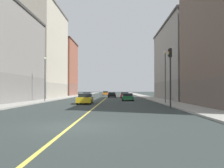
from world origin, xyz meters
The scene contains 16 objects.
ground_plane centered at (0.00, 0.00, 0.00)m, with size 400.00×400.00×0.00m, color #2E3634.
sidewalk_left centered at (9.79, 49.00, 0.07)m, with size 2.95×168.00×0.15m, color #9E9B93.
sidewalk_right centered at (-9.79, 49.00, 0.07)m, with size 2.95×168.00×0.15m, color #9E9B93.
lane_center_stripe centered at (0.00, 49.00, 0.01)m, with size 0.16×154.00×0.01m, color #E5D14C.
building_left_mid centered at (17.09, 33.77, 7.16)m, with size 11.94×22.52×14.30m.
building_right_midblock centered at (-17.09, 43.97, 10.68)m, with size 11.94×20.57×21.35m.
building_right_distant centered at (-17.09, 63.99, 8.69)m, with size 11.94×15.25×17.37m.
traffic_light_left_near centered at (7.90, 12.50, 3.98)m, with size 0.40×0.32×6.17m.
street_lamp_left_near centered at (8.92, 20.09, 4.35)m, with size 0.36×0.36×6.91m.
street_lamp_right_near centered at (-8.92, 25.13, 4.32)m, with size 0.36×0.36×6.85m.
car_orange centered at (-1.48, 69.82, 0.67)m, with size 1.96×4.45×1.36m.
car_black centered at (1.20, 46.48, 0.61)m, with size 1.96×4.39×1.24m.
car_green centered at (4.24, 29.23, 0.63)m, with size 1.91×4.00×1.29m.
car_yellow centered at (-1.89, 19.93, 0.66)m, with size 2.02×4.56×1.36m.
car_silver centered at (-4.72, 44.91, 0.62)m, with size 2.05×4.43×1.27m.
car_red centered at (4.22, 42.33, 0.63)m, with size 2.08×4.59×1.31m.
Camera 1 is at (2.39, -12.45, 1.91)m, focal length 38.67 mm.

